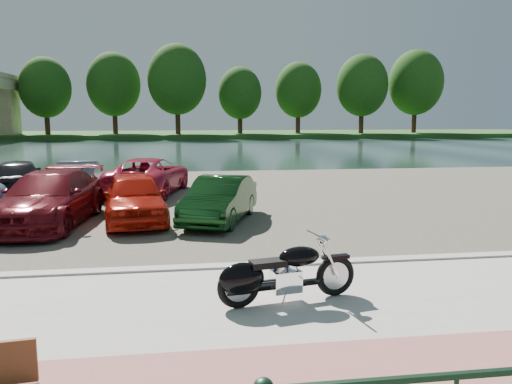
# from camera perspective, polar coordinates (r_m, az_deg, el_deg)

# --- Properties ---
(ground) EXTENTS (200.00, 200.00, 0.00)m
(ground) POSITION_cam_1_polar(r_m,az_deg,el_deg) (8.26, 7.30, -12.78)
(ground) COLOR #595447
(ground) RESTS_ON ground
(promenade) EXTENTS (60.00, 6.00, 0.10)m
(promenade) POSITION_cam_1_polar(r_m,az_deg,el_deg) (7.36, 9.44, -15.17)
(promenade) COLOR #A7A49D
(promenade) RESTS_ON ground
(pink_path) EXTENTS (60.00, 2.00, 0.01)m
(pink_path) POSITION_cam_1_polar(r_m,az_deg,el_deg) (6.07, 13.98, -20.17)
(pink_path) COLOR #9B5B57
(pink_path) RESTS_ON promenade
(kerb) EXTENTS (60.00, 0.30, 0.14)m
(kerb) POSITION_cam_1_polar(r_m,az_deg,el_deg) (10.08, 4.27, -8.36)
(kerb) COLOR #A7A49D
(kerb) RESTS_ON ground
(parking_lot) EXTENTS (60.00, 18.00, 0.04)m
(parking_lot) POSITION_cam_1_polar(r_m,az_deg,el_deg) (18.77, -1.61, -0.57)
(parking_lot) COLOR #464139
(parking_lot) RESTS_ON ground
(river) EXTENTS (120.00, 40.00, 0.00)m
(river) POSITION_cam_1_polar(r_m,az_deg,el_deg) (47.55, -5.59, 4.92)
(river) COLOR #182B29
(river) RESTS_ON ground
(far_bank) EXTENTS (120.00, 24.00, 0.60)m
(far_bank) POSITION_cam_1_polar(r_m,az_deg,el_deg) (79.48, -6.64, 6.57)
(far_bank) COLOR #1E4619
(far_bank) RESTS_ON ground
(far_trees) EXTENTS (70.25, 10.68, 12.52)m
(far_trees) POSITION_cam_1_polar(r_m,az_deg,el_deg) (73.62, -3.13, 12.06)
(far_trees) COLOR #331C12
(far_trees) RESTS_ON far_bank
(motorcycle) EXTENTS (2.31, 0.85, 1.05)m
(motorcycle) POSITION_cam_1_polar(r_m,az_deg,el_deg) (7.89, 2.25, -9.44)
(motorcycle) COLOR black
(motorcycle) RESTS_ON promenade
(car_3) EXTENTS (2.53, 5.26, 1.48)m
(car_3) POSITION_cam_1_polar(r_m,az_deg,el_deg) (14.88, -22.55, -0.67)
(car_3) COLOR #5E0D15
(car_3) RESTS_ON parking_lot
(car_4) EXTENTS (2.21, 4.31, 1.40)m
(car_4) POSITION_cam_1_polar(r_m,az_deg,el_deg) (14.59, -13.70, -0.58)
(car_4) COLOR #B3190B
(car_4) RESTS_ON parking_lot
(car_5) EXTENTS (2.59, 4.12, 1.28)m
(car_5) POSITION_cam_1_polar(r_m,az_deg,el_deg) (14.20, -4.15, -0.85)
(car_5) COLOR #0E3312
(car_5) RESTS_ON parking_lot
(car_8) EXTENTS (2.75, 4.45, 1.41)m
(car_8) POSITION_cam_1_polar(r_m,az_deg,el_deg) (21.12, -25.57, 1.61)
(car_8) COLOR black
(car_8) RESTS_ON parking_lot
(car_9) EXTENTS (1.61, 4.08, 1.32)m
(car_9) POSITION_cam_1_polar(r_m,az_deg,el_deg) (20.16, -19.43, 1.54)
(car_9) COLOR slate
(car_9) RESTS_ON parking_lot
(car_10) EXTENTS (3.38, 5.44, 1.41)m
(car_10) POSITION_cam_1_polar(r_m,az_deg,el_deg) (19.87, -12.17, 1.86)
(car_10) COLOR #AB1C3A
(car_10) RESTS_ON parking_lot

